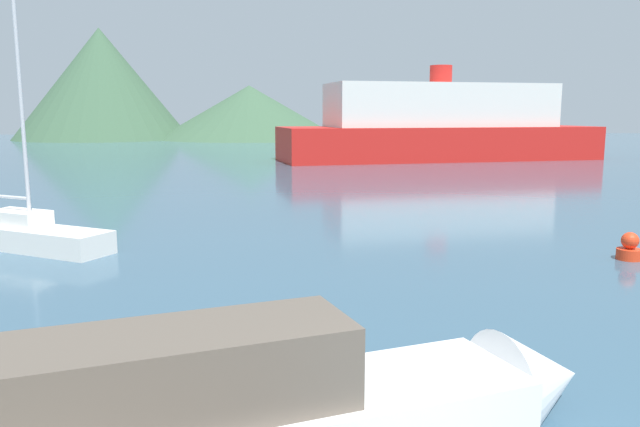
{
  "coord_description": "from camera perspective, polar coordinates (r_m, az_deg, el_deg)",
  "views": [
    {
      "loc": [
        -2.05,
        -4.68,
        4.25
      ],
      "look_at": [
        -0.8,
        14.0,
        1.2
      ],
      "focal_mm": 35.0,
      "sensor_mm": 36.0,
      "label": 1
    }
  ],
  "objects": [
    {
      "name": "motorboat_near",
      "position": [
        7.9,
        -4.08,
        -18.14
      ],
      "size": [
        9.14,
        4.36,
        2.24
      ],
      "rotation": [
        0.0,
        0.0,
        0.31
      ],
      "color": "white",
      "rests_on": "ground_plane"
    },
    {
      "name": "sailboat_inner",
      "position": [
        21.88,
        -25.74,
        -1.53
      ],
      "size": [
        6.52,
        4.49,
        9.37
      ],
      "rotation": [
        0.0,
        0.0,
        -0.51
      ],
      "color": "white",
      "rests_on": "ground_plane"
    },
    {
      "name": "ferry_distant",
      "position": [
        57.76,
        10.85,
        7.81
      ],
      "size": [
        29.6,
        12.6,
        8.36
      ],
      "rotation": [
        0.0,
        0.0,
        0.17
      ],
      "color": "red",
      "rests_on": "ground_plane"
    },
    {
      "name": "buoy_marker",
      "position": [
        20.28,
        26.44,
        -2.86
      ],
      "size": [
        0.7,
        0.7,
        0.81
      ],
      "color": "red",
      "rests_on": "ground_plane"
    },
    {
      "name": "hill_west",
      "position": [
        107.33,
        -19.35,
        11.12
      ],
      "size": [
        27.44,
        27.44,
        17.43
      ],
      "color": "#38563D",
      "rests_on": "ground_plane"
    },
    {
      "name": "hill_central",
      "position": [
        103.14,
        -6.46,
        9.19
      ],
      "size": [
        30.03,
        30.03,
        8.53
      ],
      "color": "#38563D",
      "rests_on": "ground_plane"
    },
    {
      "name": "hill_east",
      "position": [
        94.39,
        12.04,
        8.71
      ],
      "size": [
        25.59,
        25.59,
        7.4
      ],
      "color": "#4C6647",
      "rests_on": "ground_plane"
    }
  ]
}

